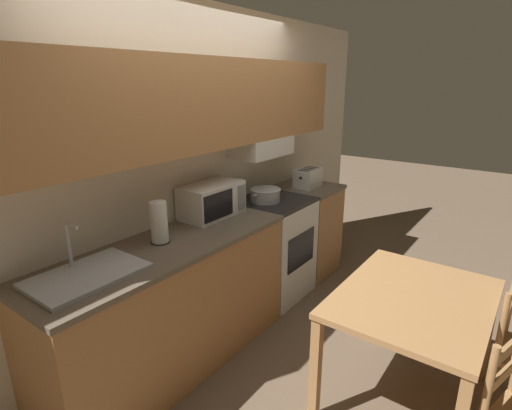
% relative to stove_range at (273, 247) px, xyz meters
% --- Properties ---
extents(ground_plane, '(16.00, 16.00, 0.00)m').
position_rel_stove_range_xyz_m(ground_plane, '(-0.66, 0.31, -0.47)').
color(ground_plane, brown).
extents(wall_back, '(5.51, 0.38, 2.55)m').
position_rel_stove_range_xyz_m(wall_back, '(-0.64, 0.24, 1.06)').
color(wall_back, silver).
rests_on(wall_back, ground_plane).
extents(lower_counter_main, '(1.90, 0.63, 0.94)m').
position_rel_stove_range_xyz_m(lower_counter_main, '(-1.27, 0.00, 0.00)').
color(lower_counter_main, '#B27A47').
rests_on(lower_counter_main, ground_plane).
extents(lower_counter_right_stub, '(0.58, 0.63, 0.94)m').
position_rel_stove_range_xyz_m(lower_counter_right_stub, '(0.61, 0.00, 0.00)').
color(lower_counter_right_stub, '#B27A47').
rests_on(lower_counter_right_stub, ground_plane).
extents(stove_range, '(0.64, 0.62, 0.94)m').
position_rel_stove_range_xyz_m(stove_range, '(0.00, 0.00, 0.00)').
color(stove_range, white).
rests_on(stove_range, ground_plane).
extents(cooking_pot, '(0.36, 0.28, 0.12)m').
position_rel_stove_range_xyz_m(cooking_pot, '(-0.08, 0.03, 0.53)').
color(cooking_pot, '#B7BABF').
rests_on(cooking_pot, stove_range).
extents(microwave, '(0.52, 0.29, 0.26)m').
position_rel_stove_range_xyz_m(microwave, '(-0.66, 0.15, 0.60)').
color(microwave, white).
rests_on(microwave, lower_counter_main).
extents(toaster, '(0.30, 0.19, 0.19)m').
position_rel_stove_range_xyz_m(toaster, '(0.59, -0.03, 0.56)').
color(toaster, white).
rests_on(toaster, lower_counter_right_stub).
extents(sink_basin, '(0.60, 0.40, 0.29)m').
position_rel_stove_range_xyz_m(sink_basin, '(-1.85, 0.00, 0.49)').
color(sink_basin, '#B7BABF').
rests_on(sink_basin, lower_counter_main).
extents(paper_towel_roll, '(0.13, 0.13, 0.28)m').
position_rel_stove_range_xyz_m(paper_towel_roll, '(-1.27, 0.06, 0.61)').
color(paper_towel_roll, black).
rests_on(paper_towel_roll, lower_counter_main).
extents(dining_table, '(1.09, 0.84, 0.74)m').
position_rel_stove_range_xyz_m(dining_table, '(-0.62, -1.44, 0.18)').
color(dining_table, '#B27F4C').
rests_on(dining_table, ground_plane).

